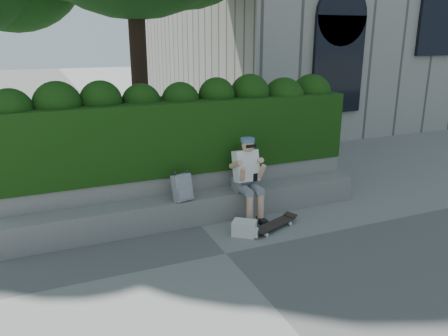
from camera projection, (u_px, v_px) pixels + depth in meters
name	position (u px, v px, depth m)	size (l,w,h in m)	color
ground	(226.00, 254.00, 6.22)	(80.00, 80.00, 0.00)	slate
bench_ledge	(196.00, 208.00, 7.25)	(6.00, 0.45, 0.45)	gray
planter_wall	(187.00, 191.00, 7.63)	(6.00, 0.50, 0.75)	gray
hedge	(181.00, 134.00, 7.54)	(6.00, 1.00, 1.20)	black
person	(247.00, 175.00, 7.26)	(0.40, 0.76, 1.38)	slate
skateboard	(274.00, 225.00, 6.99)	(0.89, 0.53, 0.09)	black
backpack_plaid	(182.00, 187.00, 6.94)	(0.29, 0.16, 0.43)	#A3A4A8
backpack_ground	(244.00, 228.00, 6.77)	(0.36, 0.25, 0.23)	silver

